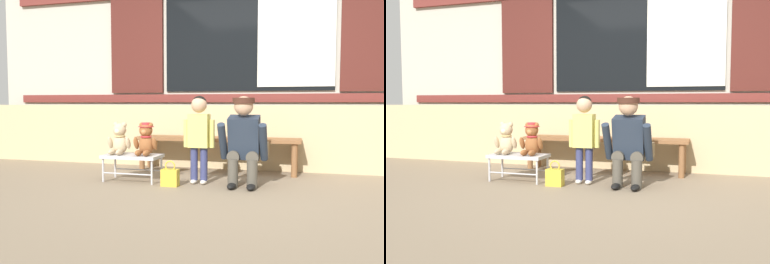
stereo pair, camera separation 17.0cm
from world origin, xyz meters
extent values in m
plane|color=#84725B|center=(0.00, 0.00, 0.00)|extent=(60.00, 60.00, 0.00)
cube|color=tan|center=(0.00, 1.43, 0.42)|extent=(7.98, 0.25, 0.85)
cube|color=#B7B2A3|center=(0.00, 1.95, 1.68)|extent=(8.14, 0.20, 3.35)
cube|color=maroon|center=(0.00, 1.83, 0.95)|extent=(7.49, 0.04, 0.12)
cube|color=black|center=(0.00, 1.84, 1.75)|extent=(2.40, 0.03, 1.40)
cube|color=silver|center=(0.68, 1.82, 1.75)|extent=(1.04, 0.02, 1.29)
cube|color=#4C1E19|center=(-1.68, 1.83, 1.75)|extent=(0.84, 0.05, 1.43)
cube|color=#4C1E19|center=(1.68, 1.83, 1.75)|extent=(0.84, 0.05, 1.43)
cube|color=brown|center=(-0.26, 0.92, 0.42)|extent=(2.10, 0.11, 0.04)
cube|color=brown|center=(-0.26, 1.06, 0.42)|extent=(2.10, 0.11, 0.04)
cube|color=brown|center=(-0.26, 1.20, 0.42)|extent=(2.10, 0.11, 0.04)
cylinder|color=brown|center=(-1.23, 0.92, 0.20)|extent=(0.07, 0.07, 0.40)
cylinder|color=brown|center=(-1.23, 1.20, 0.20)|extent=(0.07, 0.07, 0.40)
cylinder|color=brown|center=(0.71, 0.92, 0.20)|extent=(0.07, 0.07, 0.40)
cylinder|color=brown|center=(0.71, 1.20, 0.20)|extent=(0.07, 0.07, 0.40)
cube|color=#BCBCC1|center=(-1.04, 0.20, 0.28)|extent=(0.64, 0.36, 0.04)
cylinder|color=#BCBCC1|center=(-1.33, 0.05, 0.13)|extent=(0.02, 0.02, 0.26)
cylinder|color=#BCBCC1|center=(-1.33, 0.35, 0.13)|extent=(0.02, 0.02, 0.26)
cylinder|color=#BCBCC1|center=(-0.75, 0.05, 0.13)|extent=(0.02, 0.02, 0.26)
cylinder|color=#BCBCC1|center=(-0.75, 0.35, 0.13)|extent=(0.02, 0.02, 0.26)
cylinder|color=#BCBCC1|center=(-1.04, 0.05, 0.10)|extent=(0.58, 0.02, 0.02)
cylinder|color=#BCBCC1|center=(-1.04, 0.35, 0.10)|extent=(0.58, 0.02, 0.02)
ellipsoid|color=#CCB289|center=(-1.20, 0.22, 0.41)|extent=(0.17, 0.14, 0.22)
sphere|color=#CCB289|center=(-1.20, 0.21, 0.58)|extent=(0.15, 0.15, 0.15)
sphere|color=#FFEEBB|center=(-1.20, 0.15, 0.56)|extent=(0.06, 0.06, 0.06)
sphere|color=#CCB289|center=(-1.25, 0.22, 0.63)|extent=(0.06, 0.06, 0.06)
ellipsoid|color=#CCB289|center=(-1.31, 0.19, 0.43)|extent=(0.06, 0.11, 0.16)
ellipsoid|color=#CCB289|center=(-1.25, 0.10, 0.33)|extent=(0.06, 0.15, 0.06)
sphere|color=#CCB289|center=(-1.15, 0.22, 0.63)|extent=(0.06, 0.06, 0.06)
ellipsoid|color=#CCB289|center=(-1.09, 0.19, 0.43)|extent=(0.06, 0.11, 0.16)
ellipsoid|color=#CCB289|center=(-1.15, 0.10, 0.33)|extent=(0.06, 0.15, 0.06)
torus|color=#D6B775|center=(-1.20, 0.21, 0.51)|extent=(0.13, 0.13, 0.02)
ellipsoid|color=#93562D|center=(-0.88, 0.22, 0.41)|extent=(0.17, 0.14, 0.22)
sphere|color=#93562D|center=(-0.88, 0.21, 0.58)|extent=(0.15, 0.15, 0.15)
sphere|color=#C87B48|center=(-0.88, 0.15, 0.56)|extent=(0.06, 0.06, 0.06)
sphere|color=#93562D|center=(-0.93, 0.22, 0.63)|extent=(0.06, 0.06, 0.06)
ellipsoid|color=#93562D|center=(-0.99, 0.19, 0.43)|extent=(0.06, 0.11, 0.16)
ellipsoid|color=#93562D|center=(-0.93, 0.10, 0.33)|extent=(0.06, 0.15, 0.06)
sphere|color=#93562D|center=(-0.83, 0.22, 0.63)|extent=(0.06, 0.06, 0.06)
ellipsoid|color=#93562D|center=(-0.77, 0.19, 0.43)|extent=(0.06, 0.11, 0.16)
ellipsoid|color=#93562D|center=(-0.83, 0.10, 0.33)|extent=(0.06, 0.15, 0.06)
torus|color=red|center=(-0.88, 0.21, 0.51)|extent=(0.13, 0.13, 0.02)
cylinder|color=red|center=(-0.88, 0.21, 0.62)|extent=(0.17, 0.17, 0.01)
cylinder|color=red|center=(-0.88, 0.21, 0.64)|extent=(0.10, 0.10, 0.04)
cylinder|color=navy|center=(-0.33, 0.25, 0.22)|extent=(0.08, 0.08, 0.36)
ellipsoid|color=silver|center=(-0.33, 0.23, 0.03)|extent=(0.07, 0.12, 0.05)
cylinder|color=navy|center=(-0.22, 0.25, 0.22)|extent=(0.08, 0.08, 0.36)
ellipsoid|color=silver|center=(-0.22, 0.23, 0.03)|extent=(0.07, 0.12, 0.05)
cube|color=#DBD166|center=(-0.28, 0.25, 0.58)|extent=(0.22, 0.15, 0.36)
cylinder|color=#DBD166|center=(-0.42, 0.25, 0.55)|extent=(0.06, 0.06, 0.30)
cylinder|color=#DBD166|center=(-0.13, 0.25, 0.55)|extent=(0.06, 0.06, 0.30)
sphere|color=tan|center=(-0.28, 0.25, 0.86)|extent=(0.17, 0.17, 0.17)
sphere|color=black|center=(-0.28, 0.26, 0.88)|extent=(0.16, 0.16, 0.16)
cylinder|color=#4C473D|center=(0.11, 0.15, 0.15)|extent=(0.11, 0.11, 0.30)
cylinder|color=#4C473D|center=(0.11, 0.29, 0.32)|extent=(0.13, 0.32, 0.13)
ellipsoid|color=black|center=(0.11, 0.07, 0.03)|extent=(0.09, 0.20, 0.06)
cylinder|color=#4C473D|center=(0.31, 0.15, 0.15)|extent=(0.11, 0.11, 0.30)
cylinder|color=#4C473D|center=(0.31, 0.29, 0.32)|extent=(0.13, 0.32, 0.13)
ellipsoid|color=black|center=(0.31, 0.07, 0.03)|extent=(0.09, 0.20, 0.06)
cube|color=#232D3D|center=(0.21, 0.26, 0.52)|extent=(0.32, 0.30, 0.47)
cylinder|color=#232D3D|center=(0.00, 0.16, 0.48)|extent=(0.08, 0.28, 0.40)
cylinder|color=#232D3D|center=(0.42, 0.16, 0.48)|extent=(0.08, 0.28, 0.40)
sphere|color=tan|center=(0.21, 0.19, 0.85)|extent=(0.20, 0.20, 0.20)
cylinder|color=#422319|center=(0.21, 0.19, 0.91)|extent=(0.23, 0.23, 0.06)
cube|color=brown|center=(0.40, 0.35, 0.38)|extent=(0.10, 0.22, 0.16)
cube|color=gold|center=(-0.54, 0.04, 0.09)|extent=(0.18, 0.11, 0.18)
torus|color=gold|center=(-0.54, 0.04, 0.22)|extent=(0.11, 0.01, 0.11)
camera|label=1|loc=(0.84, -4.00, 0.88)|focal=38.07mm
camera|label=2|loc=(1.00, -3.95, 0.88)|focal=38.07mm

